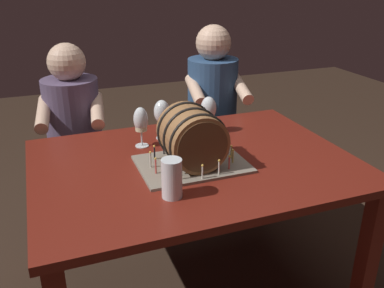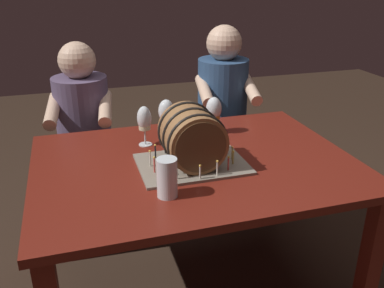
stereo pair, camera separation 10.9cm
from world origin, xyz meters
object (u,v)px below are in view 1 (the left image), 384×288
barrel_cake (192,139)px  person_seated_right (212,126)px  dining_table (194,180)px  wine_glass_white (141,121)px  wine_glass_amber (209,110)px  beer_pint (172,180)px  wine_glass_empty (162,112)px  person_seated_left (77,149)px

barrel_cake → person_seated_right: size_ratio=0.38×
dining_table → person_seated_right: 0.93m
wine_glass_white → wine_glass_amber: bearing=8.9°
wine_glass_white → beer_pint: (-0.01, -0.50, -0.06)m
wine_glass_amber → beer_pint: bearing=-124.1°
beer_pint → wine_glass_amber: bearing=55.9°
barrel_cake → wine_glass_empty: size_ratio=2.32×
wine_glass_white → person_seated_left: (-0.26, 0.58, -0.34)m
beer_pint → person_seated_left: person_seated_left is taller
wine_glass_white → beer_pint: bearing=-91.5°
wine_glass_amber → barrel_cake: bearing=-122.7°
dining_table → person_seated_right: bearing=61.8°
person_seated_left → wine_glass_white: bearing=-65.5°
wine_glass_empty → person_seated_right: (0.49, 0.52, -0.31)m
person_seated_left → person_seated_right: person_seated_right is taller
wine_glass_white → beer_pint: 0.51m
beer_pint → wine_glass_white: bearing=88.5°
wine_glass_empty → person_seated_right: bearing=46.4°
barrel_cake → wine_glass_empty: bearing=94.7°
wine_glass_empty → wine_glass_amber: 0.25m
barrel_cake → wine_glass_white: 0.32m
wine_glass_empty → person_seated_left: bearing=126.7°
dining_table → person_seated_left: size_ratio=1.23×
wine_glass_amber → beer_pint: wine_glass_amber is taller
beer_pint → person_seated_right: size_ratio=0.13×
wine_glass_empty → person_seated_right: size_ratio=0.17×
wine_glass_empty → beer_pint: 0.58m
barrel_cake → beer_pint: size_ratio=3.02×
beer_pint → person_seated_left: 1.15m
wine_glass_empty → person_seated_right: person_seated_right is taller
wine_glass_empty → beer_pint: wine_glass_empty is taller
person_seated_left → person_seated_right: bearing=0.0°
barrel_cake → beer_pint: (-0.16, -0.22, -0.05)m
dining_table → person_seated_left: 0.93m
wine_glass_empty → barrel_cake: bearing=-85.3°
dining_table → person_seated_right: person_seated_right is taller
wine_glass_white → person_seated_right: 0.90m
wine_glass_white → person_seated_left: size_ratio=0.17×
dining_table → beer_pint: size_ratio=9.21×
wine_glass_amber → wine_glass_empty: bearing=179.1°
wine_glass_white → beer_pint: size_ratio=1.28×
wine_glass_white → barrel_cake: bearing=-62.0°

